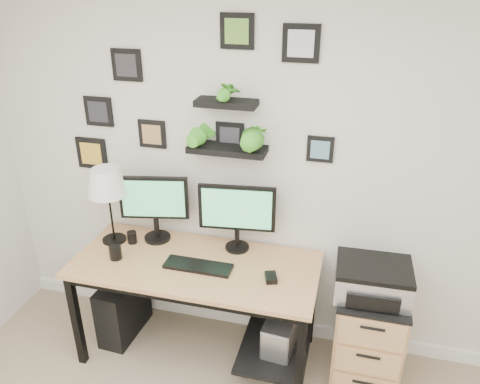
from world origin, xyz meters
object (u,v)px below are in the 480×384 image
(monitor_left, at_px, (154,204))
(pc_tower_grey, at_px, (282,338))
(monitor_right, at_px, (237,212))
(pc_tower_black, at_px, (123,307))
(file_cabinet, at_px, (368,333))
(mug, at_px, (115,253))
(desk, at_px, (203,276))
(printer, at_px, (373,280))
(table_lamp, at_px, (107,184))

(monitor_left, height_order, pc_tower_grey, monitor_left)
(monitor_right, height_order, pc_tower_black, monitor_right)
(file_cabinet, bearing_deg, monitor_right, 171.33)
(mug, bearing_deg, monitor_right, 22.98)
(mug, relative_size, file_cabinet, 0.13)
(desk, bearing_deg, pc_tower_grey, 0.24)
(monitor_left, relative_size, file_cabinet, 0.72)
(desk, relative_size, monitor_right, 3.14)
(monitor_left, bearing_deg, desk, -24.16)
(desk, bearing_deg, monitor_right, 47.06)
(file_cabinet, bearing_deg, pc_tower_grey, -174.23)
(pc_tower_grey, distance_m, printer, 0.78)
(desk, xyz_separation_m, pc_tower_grey, (0.55, 0.00, -0.42))
(table_lamp, distance_m, printer, 1.81)
(monitor_right, bearing_deg, printer, -10.41)
(monitor_left, xyz_separation_m, pc_tower_black, (-0.24, -0.16, -0.80))
(desk, distance_m, pc_tower_grey, 0.69)
(monitor_right, distance_m, printer, 0.95)
(pc_tower_grey, xyz_separation_m, printer, (0.53, 0.03, 0.56))
(monitor_left, xyz_separation_m, pc_tower_grey, (0.94, -0.17, -0.82))
(monitor_right, height_order, file_cabinet, monitor_right)
(pc_tower_grey, bearing_deg, monitor_right, 151.81)
(monitor_right, xyz_separation_m, mug, (-0.74, -0.32, -0.24))
(pc_tower_black, distance_m, pc_tower_grey, 1.19)
(monitor_left, xyz_separation_m, file_cabinet, (1.50, -0.12, -0.70))
(pc_tower_black, bearing_deg, file_cabinet, 4.87)
(pc_tower_black, height_order, printer, printer)
(file_cabinet, bearing_deg, pc_tower_black, -178.53)
(desk, distance_m, table_lamp, 0.89)
(monitor_left, height_order, printer, monitor_left)
(desk, height_order, mug, mug)
(desk, relative_size, monitor_left, 3.32)
(table_lamp, height_order, mug, table_lamp)
(printer, bearing_deg, monitor_left, 174.45)
(pc_tower_grey, distance_m, file_cabinet, 0.57)
(mug, distance_m, pc_tower_black, 0.59)
(monitor_right, bearing_deg, table_lamp, -172.75)
(desk, relative_size, pc_tower_grey, 3.65)
(mug, relative_size, pc_tower_grey, 0.21)
(mug, xyz_separation_m, file_cabinet, (1.66, 0.18, -0.46))
(printer, bearing_deg, file_cabinet, 51.53)
(desk, xyz_separation_m, mug, (-0.56, -0.12, 0.17))
(mug, xyz_separation_m, printer, (1.64, 0.15, -0.02))
(file_cabinet, relative_size, printer, 1.47)
(monitor_left, distance_m, pc_tower_grey, 1.26)
(pc_tower_black, relative_size, printer, 1.00)
(desk, relative_size, table_lamp, 2.92)
(file_cabinet, bearing_deg, desk, -176.98)
(monitor_right, bearing_deg, mug, -157.02)
(file_cabinet, bearing_deg, mug, -173.97)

